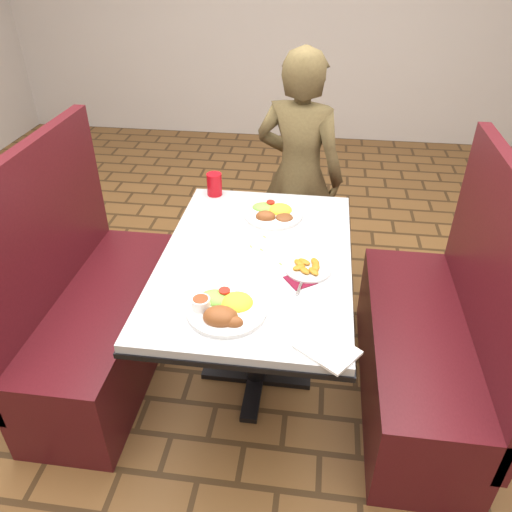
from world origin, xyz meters
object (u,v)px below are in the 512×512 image
object	(u,v)px
booth_bench_left	(95,315)
diner_person	(299,176)
plantain_plate	(308,268)
near_dinner_plate	(225,306)
far_dinner_plate	(273,211)
booth_bench_right	(430,346)
red_tumbler	(214,184)
dining_table	(256,274)

from	to	relation	value
booth_bench_left	diner_person	bearing A→B (deg)	44.35
plantain_plate	near_dinner_plate	bearing A→B (deg)	-133.09
booth_bench_left	far_dinner_plate	world-z (taller)	booth_bench_left
diner_person	near_dinner_plate	distance (m)	1.30
booth_bench_right	plantain_plate	size ratio (longest dim) A/B	6.47
booth_bench_right	red_tumbler	distance (m)	1.31
booth_bench_left	far_dinner_plate	size ratio (longest dim) A/B	4.28
dining_table	booth_bench_right	bearing A→B (deg)	0.00
booth_bench_right	far_dinner_plate	distance (m)	0.95
dining_table	diner_person	bearing A→B (deg)	82.02
diner_person	red_tumbler	distance (m)	0.56
near_dinner_plate	diner_person	bearing A→B (deg)	81.65
booth_bench_right	near_dinner_plate	distance (m)	1.04
near_dinner_plate	far_dinner_plate	world-z (taller)	near_dinner_plate
booth_bench_left	plantain_plate	size ratio (longest dim) A/B	6.47
far_dinner_plate	red_tumbler	size ratio (longest dim) A/B	2.40
diner_person	far_dinner_plate	distance (m)	0.55
booth_bench_right	plantain_plate	bearing A→B (deg)	-172.29
plantain_plate	red_tumbler	distance (m)	0.81
dining_table	booth_bench_right	distance (m)	0.86
booth_bench_left	booth_bench_right	distance (m)	1.60
booth_bench_left	booth_bench_right	world-z (taller)	same
booth_bench_right	diner_person	world-z (taller)	diner_person
booth_bench_right	red_tumbler	size ratio (longest dim) A/B	10.29
plantain_plate	diner_person	bearing A→B (deg)	95.58
diner_person	near_dinner_plate	xyz separation A→B (m)	(-0.19, -1.29, 0.07)
dining_table	far_dinner_plate	world-z (taller)	far_dinner_plate
booth_bench_left	far_dinner_plate	bearing A→B (deg)	23.40
dining_table	diner_person	size ratio (longest dim) A/B	0.85
dining_table	red_tumbler	world-z (taller)	red_tumbler
dining_table	booth_bench_right	world-z (taller)	booth_bench_right
near_dinner_plate	plantain_plate	size ratio (longest dim) A/B	1.57
far_dinner_plate	plantain_plate	distance (m)	0.48
red_tumbler	plantain_plate	bearing A→B (deg)	-50.48
booth_bench_left	far_dinner_plate	xyz separation A→B (m)	(0.83, 0.36, 0.45)
dining_table	red_tumbler	xyz separation A→B (m)	(-0.29, 0.54, 0.15)
dining_table	near_dinner_plate	xyz separation A→B (m)	(-0.06, -0.38, 0.13)
dining_table	plantain_plate	xyz separation A→B (m)	(0.22, -0.08, 0.11)
booth_bench_left	red_tumbler	bearing A→B (deg)	46.98
far_dinner_plate	red_tumbler	distance (m)	0.38
booth_bench_right	near_dinner_plate	size ratio (longest dim) A/B	4.13
booth_bench_left	near_dinner_plate	xyz separation A→B (m)	(0.74, -0.38, 0.45)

